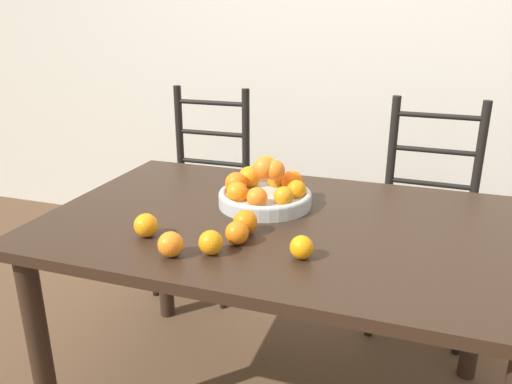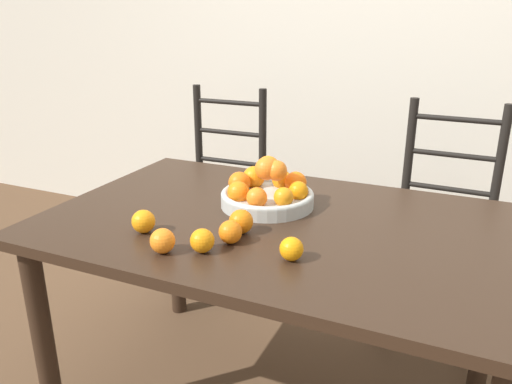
{
  "view_description": "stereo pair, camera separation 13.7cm",
  "coord_description": "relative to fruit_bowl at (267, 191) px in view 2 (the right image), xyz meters",
  "views": [
    {
      "loc": [
        0.41,
        -1.45,
        1.38
      ],
      "look_at": [
        -0.09,
        0.01,
        0.84
      ],
      "focal_mm": 35.0,
      "sensor_mm": 36.0,
      "label": 1
    },
    {
      "loc": [
        0.54,
        -1.4,
        1.38
      ],
      "look_at": [
        -0.09,
        0.01,
        0.84
      ],
      "focal_mm": 35.0,
      "sensor_mm": 36.0,
      "label": 2
    }
  ],
  "objects": [
    {
      "name": "wall_back",
      "position": [
        0.09,
        1.4,
        0.49
      ],
      "size": [
        8.0,
        0.06,
        2.6
      ],
      "color": "beige",
      "rests_on": "ground_plane"
    },
    {
      "name": "dining_table",
      "position": [
        0.09,
        -0.11,
        -0.15
      ],
      "size": [
        1.53,
        0.97,
        0.76
      ],
      "color": "black",
      "rests_on": "ground_plane"
    },
    {
      "name": "fruit_bowl",
      "position": [
        0.0,
        0.0,
        0.0
      ],
      "size": [
        0.33,
        0.33,
        0.18
      ],
      "color": "#B2B7B2",
      "rests_on": "dining_table"
    },
    {
      "name": "orange_loose_0",
      "position": [
        0.02,
        -0.25,
        -0.02
      ],
      "size": [
        0.07,
        0.07,
        0.07
      ],
      "color": "orange",
      "rests_on": "dining_table"
    },
    {
      "name": "orange_loose_1",
      "position": [
        0.22,
        -0.36,
        -0.02
      ],
      "size": [
        0.07,
        0.07,
        0.07
      ],
      "color": "orange",
      "rests_on": "dining_table"
    },
    {
      "name": "orange_loose_2",
      "position": [
        -0.26,
        -0.37,
        -0.02
      ],
      "size": [
        0.07,
        0.07,
        0.07
      ],
      "color": "orange",
      "rests_on": "dining_table"
    },
    {
      "name": "orange_loose_3",
      "position": [
        -0.12,
        -0.46,
        -0.02
      ],
      "size": [
        0.07,
        0.07,
        0.07
      ],
      "color": "orange",
      "rests_on": "dining_table"
    },
    {
      "name": "orange_loose_4",
      "position": [
        0.02,
        -0.33,
        -0.02
      ],
      "size": [
        0.07,
        0.07,
        0.07
      ],
      "color": "orange",
      "rests_on": "dining_table"
    },
    {
      "name": "orange_loose_5",
      "position": [
        -0.02,
        -0.41,
        -0.02
      ],
      "size": [
        0.07,
        0.07,
        0.07
      ],
      "color": "orange",
      "rests_on": "dining_table"
    },
    {
      "name": "chair_left",
      "position": [
        -0.55,
        0.67,
        -0.32
      ],
      "size": [
        0.42,
        0.41,
        1.04
      ],
      "rotation": [
        0.0,
        0.0,
        0.01
      ],
      "color": "black",
      "rests_on": "ground_plane"
    },
    {
      "name": "chair_right",
      "position": [
        0.56,
        0.67,
        -0.32
      ],
      "size": [
        0.43,
        0.41,
        1.04
      ],
      "rotation": [
        0.0,
        0.0,
        -0.03
      ],
      "color": "black",
      "rests_on": "ground_plane"
    }
  ]
}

